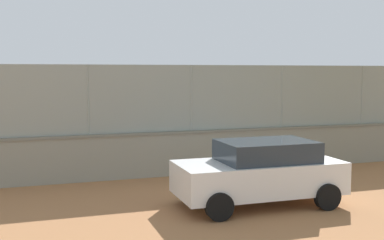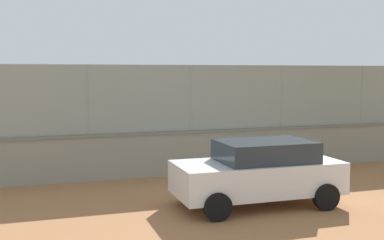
{
  "view_description": "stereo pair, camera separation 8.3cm",
  "coord_description": "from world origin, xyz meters",
  "px_view_note": "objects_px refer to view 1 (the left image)",
  "views": [
    {
      "loc": [
        7.24,
        26.03,
        3.18
      ],
      "look_at": [
        0.99,
        7.88,
        1.28
      ],
      "focal_mm": 45.75,
      "sensor_mm": 36.0,
      "label": 1
    },
    {
      "loc": [
        7.16,
        26.06,
        3.18
      ],
      "look_at": [
        0.99,
        7.88,
        1.28
      ],
      "focal_mm": 45.75,
      "sensor_mm": 36.0,
      "label": 2
    }
  ],
  "objects_px": {
    "player_near_wall_returning": "(157,125)",
    "sports_ball": "(134,129)",
    "player_baseline_waiting": "(93,131)",
    "player_crossing_court": "(248,115)",
    "parked_car_white": "(260,172)",
    "spare_ball_by_wall": "(132,165)"
  },
  "relations": [
    {
      "from": "player_crossing_court",
      "to": "spare_ball_by_wall",
      "type": "xyz_separation_m",
      "value": [
        7.61,
        6.98,
        -0.85
      ]
    },
    {
      "from": "player_near_wall_returning",
      "to": "sports_ball",
      "type": "bearing_deg",
      "value": 46.42
    },
    {
      "from": "player_near_wall_returning",
      "to": "player_baseline_waiting",
      "type": "xyz_separation_m",
      "value": [
        2.57,
        0.05,
        -0.11
      ]
    },
    {
      "from": "player_near_wall_returning",
      "to": "sports_ball",
      "type": "xyz_separation_m",
      "value": [
        1.21,
        1.28,
        0.03
      ]
    },
    {
      "from": "sports_ball",
      "to": "spare_ball_by_wall",
      "type": "xyz_separation_m",
      "value": [
        0.52,
        1.98,
        -0.95
      ]
    },
    {
      "from": "player_crossing_court",
      "to": "sports_ball",
      "type": "relative_size",
      "value": 8.42
    },
    {
      "from": "player_near_wall_returning",
      "to": "player_baseline_waiting",
      "type": "distance_m",
      "value": 2.57
    },
    {
      "from": "player_near_wall_returning",
      "to": "parked_car_white",
      "type": "relative_size",
      "value": 0.43
    },
    {
      "from": "player_near_wall_returning",
      "to": "player_crossing_court",
      "type": "bearing_deg",
      "value": -147.66
    },
    {
      "from": "player_baseline_waiting",
      "to": "parked_car_white",
      "type": "bearing_deg",
      "value": 107.52
    },
    {
      "from": "player_near_wall_returning",
      "to": "player_crossing_court",
      "type": "xyz_separation_m",
      "value": [
        -5.87,
        -3.72,
        -0.07
      ]
    },
    {
      "from": "player_baseline_waiting",
      "to": "player_crossing_court",
      "type": "xyz_separation_m",
      "value": [
        -8.44,
        -3.77,
        0.04
      ]
    },
    {
      "from": "player_near_wall_returning",
      "to": "parked_car_white",
      "type": "distance_m",
      "value": 8.83
    },
    {
      "from": "player_baseline_waiting",
      "to": "spare_ball_by_wall",
      "type": "height_order",
      "value": "player_baseline_waiting"
    },
    {
      "from": "player_baseline_waiting",
      "to": "sports_ball",
      "type": "relative_size",
      "value": 8.09
    },
    {
      "from": "player_near_wall_returning",
      "to": "spare_ball_by_wall",
      "type": "distance_m",
      "value": 3.81
    },
    {
      "from": "player_baseline_waiting",
      "to": "player_crossing_court",
      "type": "distance_m",
      "value": 9.24
    },
    {
      "from": "parked_car_white",
      "to": "sports_ball",
      "type": "bearing_deg",
      "value": -79.37
    },
    {
      "from": "player_near_wall_returning",
      "to": "spare_ball_by_wall",
      "type": "height_order",
      "value": "player_near_wall_returning"
    },
    {
      "from": "sports_ball",
      "to": "spare_ball_by_wall",
      "type": "relative_size",
      "value": 0.98
    },
    {
      "from": "player_crossing_court",
      "to": "parked_car_white",
      "type": "distance_m",
      "value": 13.76
    },
    {
      "from": "player_near_wall_returning",
      "to": "spare_ball_by_wall",
      "type": "relative_size",
      "value": 8.74
    }
  ]
}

